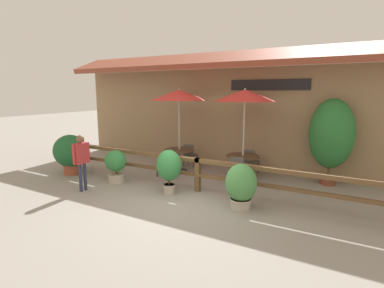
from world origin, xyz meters
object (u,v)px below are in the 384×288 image
Objects in this scene: patio_umbrella_near at (179,95)px; chair_middle_streetside at (236,170)px; dining_table_near at (179,154)px; chair_middle_wallside at (250,160)px; potted_plant_entrance_palm at (241,185)px; pedestrian at (81,155)px; potted_plant_small_flowering at (70,152)px; patio_umbrella_middle at (245,96)px; chair_near_streetside at (167,162)px; potted_plant_broad_leaf at (331,135)px; dining_table_middle at (243,160)px; potted_plant_tall_tropical at (116,164)px; chair_near_wallside at (190,154)px; potted_plant_corner_fern at (169,167)px.

chair_middle_streetside is (2.35, -0.59, -2.19)m from patio_umbrella_near.
chair_middle_wallside is (2.31, 0.89, -0.15)m from dining_table_near.
pedestrian is (-4.34, -0.98, 0.45)m from potted_plant_entrance_palm.
potted_plant_small_flowering reaches higher than chair_middle_streetside.
potted_plant_small_flowering is (-5.33, -1.57, 0.29)m from chair_middle_streetside.
potted_plant_small_flowering is at bearing 36.06° from chair_middle_wallside.
patio_umbrella_middle reaches higher than dining_table_near.
patio_umbrella_middle is 2.31m from chair_middle_wallside.
chair_near_streetside is 0.33× the size of potted_plant_broad_leaf.
potted_plant_broad_leaf is at bearing 10.67° from dining_table_near.
chair_middle_wallside is at bearing 43.82° from chair_near_streetside.
dining_table_middle is at bearing 3.64° from patio_umbrella_near.
potted_plant_tall_tropical is (-3.33, -1.52, 0.10)m from chair_middle_streetside.
dining_table_near is at bearing -169.33° from potted_plant_broad_leaf.
dining_table_near is at bearing -176.36° from dining_table_middle.
potted_plant_tall_tropical is at bearing -114.97° from patio_umbrella_near.
potted_plant_tall_tropical is 1.18m from pedestrian.
chair_near_streetside is 5.16m from potted_plant_broad_leaf.
chair_near_wallside is at bearing 71.30° from potted_plant_tall_tropical.
chair_middle_wallside is at bearing -41.38° from pedestrian.
chair_middle_wallside is 3.32m from potted_plant_corner_fern.
chair_middle_wallside is (2.32, 0.12, 0.00)m from chair_near_wallside.
chair_near_wallside is 4.18m from potted_plant_small_flowering.
chair_middle_streetside is at bearing 115.39° from potted_plant_entrance_palm.
potted_plant_corner_fern is (1.03, -2.93, 0.29)m from chair_near_wallside.
chair_middle_wallside is (0.01, 0.74, -0.15)m from dining_table_middle.
chair_middle_wallside is 0.33× the size of potted_plant_broad_leaf.
patio_umbrella_middle is at bearing 95.54° from chair_middle_wallside.
pedestrian is at bearing -103.49° from potted_plant_tall_tropical.
dining_table_middle is (2.30, 0.15, 0.00)m from dining_table_near.
chair_near_streetside and chair_middle_wallside have the same top height.
patio_umbrella_middle reaches higher than pedestrian.
chair_near_streetside is 1.77m from potted_plant_corner_fern.
potted_plant_tall_tropical reaches higher than chair_near_wallside.
pedestrian reaches higher than potted_plant_tall_tropical.
chair_near_streetside is 3.29m from potted_plant_small_flowering.
chair_middle_streetside is at bearing 12.65° from chair_near_streetside.
potted_plant_corner_fern is at bearing -44.89° from chair_near_streetside.
potted_plant_corner_fern reaches higher than chair_near_wallside.
potted_plant_entrance_palm is 0.43× the size of potted_plant_broad_leaf.
dining_table_near is 1.04× the size of potted_plant_tall_tropical.
potted_plant_small_flowering is at bearing -165.62° from chair_middle_streetside.
potted_plant_broad_leaf reaches higher than potted_plant_corner_fern.
chair_near_wallside is 3.12m from potted_plant_corner_fern.
chair_near_wallside reaches higher than dining_table_near.
dining_table_near is at bearing 115.19° from potted_plant_corner_fern.
patio_umbrella_near is at bearing 27.12° from chair_middle_wallside.
chair_middle_streetside is at bearing 143.04° from chair_near_wallside.
chair_near_streetside is at bearing -177.86° from chair_middle_streetside.
potted_plant_broad_leaf is at bearing 21.57° from potted_plant_small_flowering.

